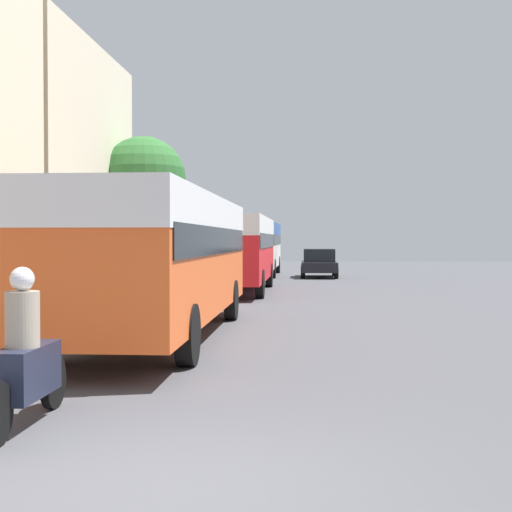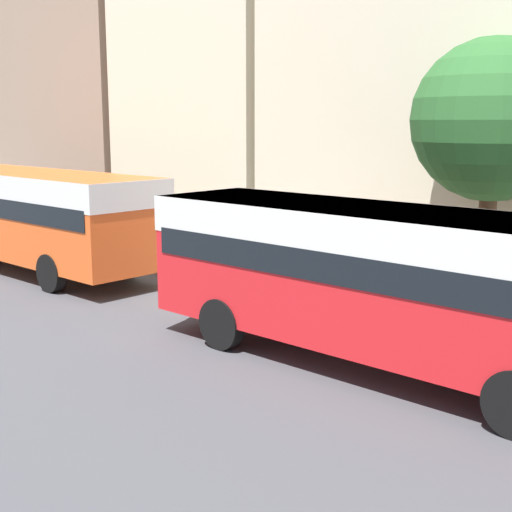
{
  "view_description": "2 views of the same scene",
  "coord_description": "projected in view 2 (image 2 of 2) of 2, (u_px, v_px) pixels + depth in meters",
  "views": [
    {
      "loc": [
        1.14,
        -5.68,
        2.02
      ],
      "look_at": [
        -1.01,
        24.05,
        1.32
      ],
      "focal_mm": 50.0,
      "sensor_mm": 36.0,
      "label": 1
    },
    {
      "loc": [
        8.78,
        28.01,
        4.34
      ],
      "look_at": [
        -0.12,
        19.78,
        2.04
      ],
      "focal_mm": 50.0,
      "sensor_mm": 36.0,
      "label": 2
    }
  ],
  "objects": [
    {
      "name": "bus_lead",
      "position": [
        24.0,
        205.0,
        21.03
      ],
      "size": [
        2.63,
        10.55,
        2.9
      ],
      "color": "#EA5B23",
      "rests_on": "ground_plane"
    },
    {
      "name": "bus_following",
      "position": [
        385.0,
        266.0,
        12.3
      ],
      "size": [
        2.49,
        9.46,
        2.85
      ],
      "color": "red",
      "rests_on": "ground_plane"
    },
    {
      "name": "building_midblock",
      "position": [
        235.0,
        79.0,
        24.35
      ],
      "size": [
        5.85,
        6.56,
        11.48
      ],
      "color": "beige",
      "rests_on": "ground_plane"
    },
    {
      "name": "building_corner",
      "position": [
        87.0,
        61.0,
        29.76
      ],
      "size": [
        5.57,
        9.79,
        13.58
      ],
      "color": "gray",
      "rests_on": "ground_plane"
    },
    {
      "name": "street_tree",
      "position": [
        493.0,
        121.0,
        14.37
      ],
      "size": [
        3.31,
        3.31,
        5.86
      ],
      "color": "brown",
      "rests_on": "sidewalk"
    },
    {
      "name": "building_far_terrace",
      "position": [
        459.0,
        117.0,
        18.78
      ],
      "size": [
        5.4,
        9.7,
        8.86
      ],
      "color": "beige",
      "rests_on": "ground_plane"
    }
  ]
}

